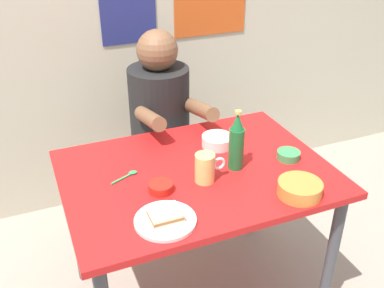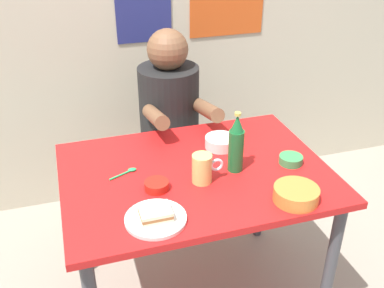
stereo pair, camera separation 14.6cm
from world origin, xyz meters
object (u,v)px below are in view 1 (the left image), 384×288
Objects in this scene: stool at (162,171)px; person_seated at (160,106)px; sandwich at (165,215)px; plate_orange at (165,221)px; beer_bottle at (237,143)px; dining_table at (196,189)px; sambal_bowl_red at (161,187)px; beer_mug at (206,168)px.

stool is 0.63× the size of person_seated.
stool is 1.03m from sandwich.
plate_orange is 0.47m from beer_bottle.
plate_orange is (-0.23, -0.27, 0.10)m from dining_table.
beer_bottle reaches higher than sambal_bowl_red.
person_seated reaches higher than stool.
person_seated is at bearing 71.42° from sambal_bowl_red.
stool is at bearing 99.25° from beer_bottle.
person_seated reaches higher than beer_mug.
person_seated is 6.54× the size of sandwich.
sandwich reaches higher than dining_table.
beer_bottle is (0.39, 0.23, 0.11)m from plate_orange.
person_seated reaches higher than beer_bottle.
dining_table is 10.00× the size of sandwich.
beer_mug is 1.31× the size of sambal_bowl_red.
stool is (0.05, 0.63, -0.30)m from dining_table.
sambal_bowl_red is at bearing -108.30° from stool.
dining_table is at bearing 166.09° from beer_bottle.
person_seated is 3.27× the size of plate_orange.
sambal_bowl_red is at bearing -155.89° from dining_table.
person_seated is at bearing 86.36° from beer_mug.
beer_bottle is (0.11, -0.66, 0.09)m from person_seated.
dining_table is 0.23m from sambal_bowl_red.
dining_table reaches higher than stool.
sandwich is at bearing -149.75° from beer_bottle.
person_seated is 0.70m from beer_mug.
dining_table is at bearing -94.69° from person_seated.
person_seated is at bearing 72.31° from sandwich.
sandwich is 0.87× the size of beer_mug.
beer_mug is at bearing 37.88° from plate_orange.
stool is 0.86m from sambal_bowl_red.
sambal_bowl_red is at bearing -108.58° from person_seated.
beer_mug is 0.20m from sambal_bowl_red.
stool is at bearing 90.00° from person_seated.
person_seated is 7.49× the size of sambal_bowl_red.
stool is at bearing 71.70° from sambal_bowl_red.
sambal_bowl_red is (-0.18, -0.08, 0.11)m from dining_table.
sambal_bowl_red is at bearing 75.73° from sandwich.
beer_mug is at bearing -85.70° from dining_table.
beer_mug is 0.48× the size of beer_bottle.
sandwich is at bearing -142.12° from beer_mug.
beer_bottle is 2.73× the size of sambal_bowl_red.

